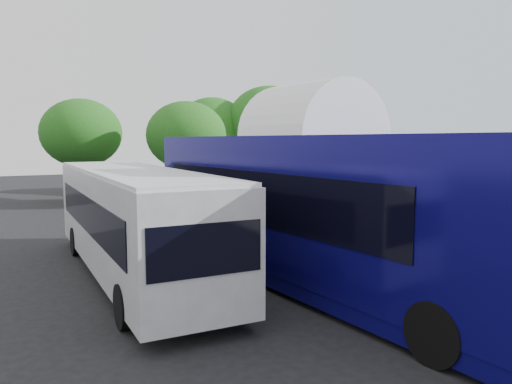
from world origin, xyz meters
TOP-DOWN VIEW (x-y plane):
  - ground at (0.00, 0.00)m, footprint 90.00×90.00m
  - sidewalk at (5.00, 4.00)m, footprint 10.00×40.00m
  - curb at (0.05, 4.00)m, footprint 0.20×40.00m
  - station_shelter at (8.38, 4.00)m, footprint 8.15×20.00m
  - coach_bus at (-1.45, -1.23)m, footprint 3.41×12.63m
  - city_bus at (-5.14, 1.69)m, footprint 2.67×10.72m
  - ped_a at (0.60, -3.97)m, footprint 0.67×0.49m
  - ped_b at (3.40, 2.53)m, footprint 0.98×0.78m
  - ped_c at (3.40, 1.78)m, footprint 1.06×0.47m
  - ped_d at (2.74, 8.45)m, footprint 1.16×0.78m
  - sign_board at (3.97, -1.68)m, footprint 0.07×0.45m
  - tree_left at (1.78, 15.64)m, footprint 4.56×4.56m
  - tree_mid at (6.17, 21.85)m, footprint 5.22×5.22m
  - tree_right at (9.43, 19.40)m, footprint 5.81×5.81m
  - tree_far at (-3.28, 19.68)m, footprint 4.74×4.74m

SIDE VIEW (x-z plane):
  - ground at x=0.00m, z-range 0.00..0.00m
  - sidewalk at x=5.00m, z-range 0.00..0.15m
  - curb at x=0.05m, z-range -0.01..0.15m
  - sign_board at x=3.97m, z-range 0.33..1.32m
  - ped_d at x=2.74m, z-range 0.15..1.82m
  - ped_a at x=0.60m, z-range 0.15..1.83m
  - ped_c at x=3.40m, z-range 0.15..1.93m
  - ped_b at x=3.40m, z-range 0.15..2.10m
  - city_bus at x=-5.14m, z-range 0.15..3.01m
  - station_shelter at x=8.38m, z-range 0.05..3.65m
  - coach_bus at x=-1.45m, z-range 0.15..4.15m
  - tree_left at x=1.78m, z-range 0.97..6.81m
  - tree_far at x=-3.28m, z-range 1.01..7.08m
  - tree_mid at x=6.17m, z-range 1.11..7.80m
  - tree_right at x=9.43m, z-range 1.24..8.67m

